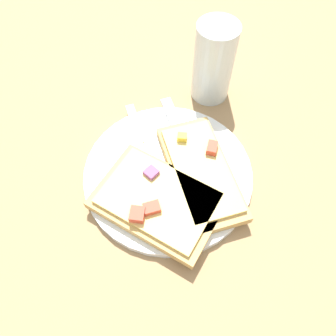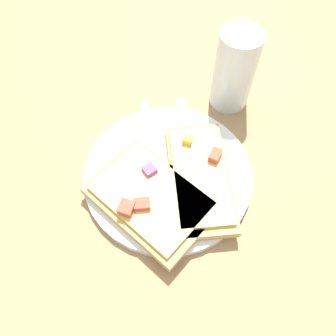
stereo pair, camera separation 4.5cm
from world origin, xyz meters
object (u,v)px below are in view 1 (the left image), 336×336
object	(u,v)px
pizza_slice_corner	(201,171)
knife	(182,139)
drinking_glass	(213,63)
fork	(149,165)
plate	(168,174)
pizza_slice_main	(158,201)

from	to	relation	value
pizza_slice_corner	knife	bearing A→B (deg)	5.31
pizza_slice_corner	drinking_glass	size ratio (longest dim) A/B	1.39
knife	drinking_glass	size ratio (longest dim) A/B	1.52
pizza_slice_corner	fork	bearing A→B (deg)	62.52
plate	knife	world-z (taller)	knife
fork	pizza_slice_corner	bearing A→B (deg)	61.55
knife	pizza_slice_main	bearing A→B (deg)	-36.71
plate	drinking_glass	distance (m)	0.19
pizza_slice_corner	drinking_glass	world-z (taller)	drinking_glass
fork	drinking_glass	world-z (taller)	drinking_glass
pizza_slice_main	drinking_glass	xyz separation A→B (m)	(0.17, -0.15, 0.04)
knife	pizza_slice_main	xyz separation A→B (m)	(-0.08, 0.07, 0.01)
knife	drinking_glass	distance (m)	0.13
knife	pizza_slice_main	size ratio (longest dim) A/B	1.01
pizza_slice_main	pizza_slice_corner	world-z (taller)	same
knife	pizza_slice_corner	bearing A→B (deg)	3.46
pizza_slice_corner	drinking_glass	distance (m)	0.17
knife	drinking_glass	bearing A→B (deg)	137.42
plate	fork	distance (m)	0.03
knife	plate	bearing A→B (deg)	-39.54
fork	pizza_slice_corner	xyz separation A→B (m)	(-0.04, -0.06, 0.01)
plate	pizza_slice_main	size ratio (longest dim) A/B	1.23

